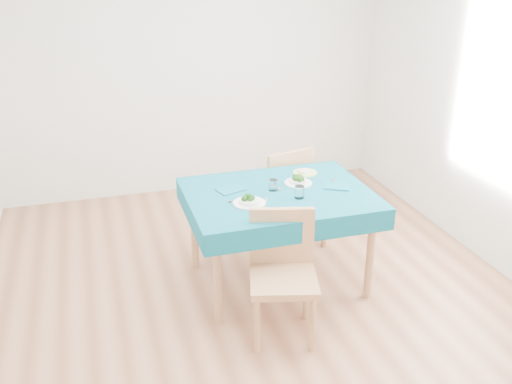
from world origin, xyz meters
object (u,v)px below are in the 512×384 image
object	(u,v)px
chair_far	(277,174)
bowl_near	(249,199)
chair_near	(284,264)
bowl_far	(298,180)
side_plate	(305,173)
table	(278,238)

from	to	relation	value
chair_far	bowl_near	xyz separation A→B (m)	(-0.53, -0.94, 0.22)
chair_near	bowl_far	world-z (taller)	chair_near
chair_far	bowl_near	distance (m)	1.10
chair_far	bowl_near	bearing A→B (deg)	45.99
side_plate	bowl_near	bearing A→B (deg)	-143.06
side_plate	chair_far	bearing A→B (deg)	97.78
table	bowl_near	distance (m)	0.51
chair_far	bowl_far	xyz separation A→B (m)	(-0.07, -0.69, 0.21)
side_plate	table	bearing A→B (deg)	-136.50
bowl_far	side_plate	xyz separation A→B (m)	(0.13, 0.20, -0.03)
chair_near	side_plate	bearing A→B (deg)	76.92
table	chair_far	size ratio (longest dim) A/B	1.18
chair_near	bowl_near	xyz separation A→B (m)	(-0.08, 0.52, 0.25)
table	chair_far	distance (m)	0.87
table	chair_near	bearing A→B (deg)	-106.13
chair_near	side_plate	size ratio (longest dim) A/B	5.58
chair_far	side_plate	xyz separation A→B (m)	(0.07, -0.49, 0.19)
chair_near	chair_far	world-z (taller)	chair_far
table	chair_near	distance (m)	0.70
chair_near	bowl_near	world-z (taller)	chair_near
table	bowl_near	xyz separation A→B (m)	(-0.27, -0.14, 0.41)
table	chair_near	xyz separation A→B (m)	(-0.19, -0.65, 0.16)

